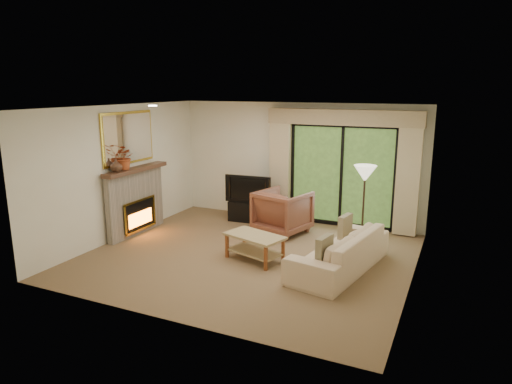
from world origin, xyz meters
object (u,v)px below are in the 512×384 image
at_px(sofa, 339,251).
at_px(coffee_table, 255,247).
at_px(armchair, 283,212).
at_px(media_console, 250,211).

xyz_separation_m(sofa, coffee_table, (-1.43, -0.20, -0.10)).
relative_size(armchair, coffee_table, 0.96).
height_order(media_console, coffee_table, coffee_table).
height_order(media_console, sofa, sofa).
height_order(armchair, sofa, armchair).
relative_size(sofa, coffee_table, 2.19).
relative_size(media_console, armchair, 0.92).
relative_size(media_console, coffee_table, 0.88).
distance_m(armchair, sofa, 2.10).
distance_m(media_console, coffee_table, 2.36).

